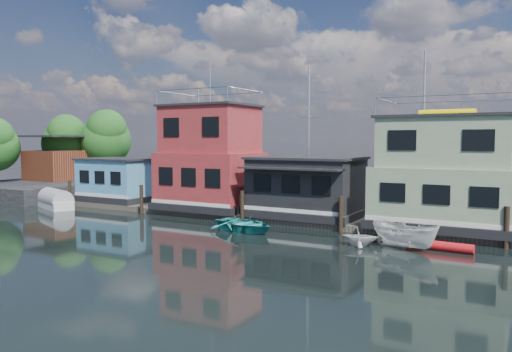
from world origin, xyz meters
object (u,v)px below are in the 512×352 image
Objects in this scene: dinghy_white at (359,236)px; houseboat_dark at (306,187)px; houseboat_green at (445,175)px; red_kayak at (439,246)px; tarp_runabout at (56,201)px; houseboat_blue at (120,180)px; houseboat_red at (211,160)px; dinghy_teal at (245,224)px; motorboat at (405,235)px.

houseboat_dark is at bearing 29.21° from dinghy_white.
houseboat_green is at bearing -44.29° from dinghy_white.
tarp_runabout is at bearing -178.36° from red_kayak.
houseboat_red is at bearing 0.00° from houseboat_blue.
houseboat_green is 12.42m from dinghy_teal.
dinghy_white is at bearing -46.10° from houseboat_dark.
motorboat is at bearing -12.22° from houseboat_blue.
houseboat_red is at bearing 179.86° from houseboat_dark.
houseboat_red reaches higher than tarp_runabout.
houseboat_dark reaches higher than motorboat.
red_kayak is (0.58, -5.02, -3.31)m from houseboat_green.
dinghy_white is (-2.32, -0.38, -0.22)m from motorboat.
red_kayak is at bearing 19.88° from tarp_runabout.
houseboat_green reaches higher than houseboat_blue.
dinghy_teal is 0.96× the size of tarp_runabout.
tarp_runabout is at bearing 102.16° from dinghy_teal.
motorboat is (25.47, -5.52, -1.47)m from houseboat_blue.
dinghy_white is at bearing -78.66° from dinghy_teal.
tarp_runabout is 1.37× the size of red_kayak.
houseboat_red is 17.23m from motorboat.
motorboat is at bearing -34.60° from houseboat_dark.
dinghy_white is (13.65, -5.89, -3.59)m from houseboat_red.
motorboat is 2.36m from dinghy_white.
houseboat_red reaches higher than houseboat_green.
tarp_runabout is at bearing -125.60° from houseboat_blue.
red_kayak is (30.11, -0.79, -0.40)m from tarp_runabout.
houseboat_red reaches higher than houseboat_dark.
tarp_runabout is (-18.75, 1.12, 0.19)m from dinghy_teal.
dinghy_teal is at bearing 71.09° from dinghy_white.
red_kayak is (11.36, 0.32, -0.21)m from dinghy_teal.
houseboat_red reaches higher than motorboat.
dinghy_teal is at bearing 17.97° from tarp_runabout.
houseboat_red reaches higher than houseboat_blue.
houseboat_red is 3.10× the size of motorboat.
dinghy_white is at bearing -164.31° from red_kayak.
red_kayak is at bearing -72.79° from dinghy_teal.
houseboat_red reaches higher than dinghy_teal.
houseboat_red is 18.69m from red_kayak.
houseboat_green is at bearing 0.00° from houseboat_blue.
houseboat_red is 1.41× the size of houseboat_green.
houseboat_green is at bearing 29.53° from tarp_runabout.
tarp_runabout is 2.30× the size of dinghy_white.
houseboat_dark is 5.95m from dinghy_teal.
dinghy_teal is at bearing -18.77° from houseboat_blue.
houseboat_dark reaches higher than dinghy_teal.
houseboat_red is 13.66m from tarp_runabout.
motorboat is at bearing 18.79° from tarp_runabout.
tarp_runabout reaches higher than dinghy_teal.
houseboat_blue reaches higher than red_kayak.
houseboat_dark is 1.71× the size of dinghy_teal.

